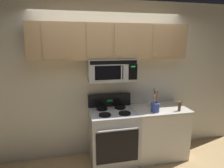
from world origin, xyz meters
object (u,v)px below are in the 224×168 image
(stove_range, at_px, (113,136))
(over_range_microwave, at_px, (111,70))
(pepper_mill, at_px, (179,106))
(salt_shaker, at_px, (149,104))
(utensil_crock_blue, at_px, (155,106))

(stove_range, relative_size, over_range_microwave, 1.47)
(over_range_microwave, bearing_deg, pepper_mill, -16.51)
(over_range_microwave, bearing_deg, salt_shaker, -1.00)
(stove_range, distance_m, salt_shaker, 0.84)
(stove_range, bearing_deg, salt_shaker, 8.72)
(stove_range, xyz_separation_m, salt_shaker, (0.68, 0.10, 0.48))
(stove_range, xyz_separation_m, over_range_microwave, (-0.00, 0.12, 1.11))
(stove_range, height_order, utensil_crock_blue, utensil_crock_blue)
(stove_range, bearing_deg, utensil_crock_blue, -12.88)
(pepper_mill, bearing_deg, utensil_crock_blue, 172.92)
(over_range_microwave, xyz_separation_m, pepper_mill, (1.09, -0.32, -0.59))
(salt_shaker, bearing_deg, utensil_crock_blue, -91.54)
(utensil_crock_blue, bearing_deg, stove_range, 167.12)
(stove_range, height_order, salt_shaker, stove_range)
(utensil_crock_blue, bearing_deg, salt_shaker, 88.46)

